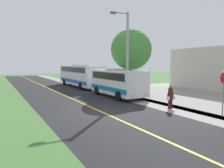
{
  "coord_description": "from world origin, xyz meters",
  "views": [
    {
      "loc": [
        6.49,
        13.26,
        3.37
      ],
      "look_at": [
        -3.5,
        -4.98,
        1.4
      ],
      "focal_mm": 34.76,
      "sensor_mm": 36.0,
      "label": 1
    }
  ],
  "objects": [
    {
      "name": "street_light_pole",
      "position": [
        -4.88,
        -4.59,
        4.54
      ],
      "size": [
        1.97,
        0.24,
        8.26
      ],
      "color": "#9E9EA3",
      "rests_on": "ground"
    },
    {
      "name": "transit_bus_rear",
      "position": [
        -4.56,
        -16.7,
        1.75
      ],
      "size": [
        2.77,
        11.78,
        3.19
      ],
      "color": "white",
      "rests_on": "ground"
    },
    {
      "name": "ground_plane",
      "position": [
        0.0,
        0.0,
        0.0
      ],
      "size": [
        120.0,
        120.0,
        0.0
      ],
      "primitive_type": "plane",
      "color": "#477238"
    },
    {
      "name": "sidewalk",
      "position": [
        -5.2,
        0.0,
        0.0
      ],
      "size": [
        2.4,
        100.0,
        0.01
      ],
      "primitive_type": "cube",
      "color": "gray",
      "rests_on": "ground"
    },
    {
      "name": "shuttle_bus_front",
      "position": [
        -4.51,
        -5.72,
        1.56
      ],
      "size": [
        2.68,
        7.61,
        2.82
      ],
      "color": "white",
      "rests_on": "ground"
    },
    {
      "name": "road_surface",
      "position": [
        0.0,
        0.0,
        0.0
      ],
      "size": [
        8.0,
        100.0,
        0.01
      ],
      "primitive_type": "cube",
      "color": "black",
      "rests_on": "ground"
    },
    {
      "name": "pedestrian_with_bags",
      "position": [
        -5.03,
        1.31,
        0.96
      ],
      "size": [
        0.72,
        0.34,
        1.78
      ],
      "color": "#4C1919",
      "rests_on": "ground"
    },
    {
      "name": "road_centre_line",
      "position": [
        0.0,
        0.0,
        0.01
      ],
      "size": [
        0.16,
        100.0,
        0.0
      ],
      "primitive_type": "cube",
      "color": "gold",
      "rests_on": "ground"
    },
    {
      "name": "stop_sign",
      "position": [
        -6.1,
        4.82,
        1.96
      ],
      "size": [
        0.76,
        0.07,
        2.88
      ],
      "color": "slate",
      "rests_on": "ground"
    },
    {
      "name": "tree_curbside",
      "position": [
        -7.4,
        -7.54,
        4.94
      ],
      "size": [
        4.65,
        4.65,
        7.28
      ],
      "color": "brown",
      "rests_on": "ground"
    }
  ]
}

